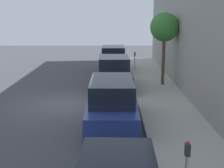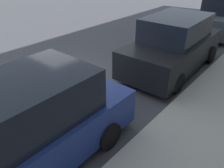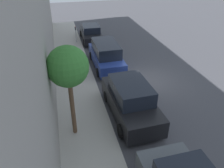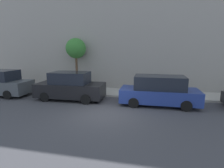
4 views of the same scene
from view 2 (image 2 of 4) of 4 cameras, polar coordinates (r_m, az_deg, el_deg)
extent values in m
plane|color=#424247|center=(7.77, -11.69, 1.01)|extent=(60.00, 60.00, 0.00)
cube|color=#B2ADA3|center=(5.47, 23.17, -14.34)|extent=(2.62, 32.00, 0.15)
cube|color=navy|center=(4.62, -23.07, -14.31)|extent=(1.93, 4.91, 0.84)
cube|color=black|center=(4.11, -25.38, -5.78)|extent=(1.69, 3.11, 0.84)
cylinder|color=black|center=(5.99, -14.12, -5.25)|extent=(0.22, 0.64, 0.64)
cylinder|color=black|center=(4.91, -1.01, -13.33)|extent=(0.22, 0.64, 0.64)
cube|color=black|center=(8.49, 15.66, 8.29)|extent=(2.10, 4.86, 0.96)
cube|color=black|center=(8.23, 16.52, 13.97)|extent=(1.80, 2.65, 0.80)
cylinder|color=black|center=(10.26, 14.48, 9.97)|extent=(0.22, 0.67, 0.67)
cylinder|color=black|center=(9.66, 24.29, 6.98)|extent=(0.22, 0.67, 0.67)
cylinder|color=black|center=(7.87, 4.37, 4.68)|extent=(0.22, 0.67, 0.67)
cylinder|color=black|center=(7.07, 16.56, 0.32)|extent=(0.22, 0.67, 0.67)
cube|color=#4C5156|center=(13.94, 26.79, 14.56)|extent=(2.01, 4.82, 0.96)
cylinder|color=black|center=(15.66, 24.77, 14.99)|extent=(0.22, 0.65, 0.65)
cylinder|color=black|center=(12.90, 20.53, 13.06)|extent=(0.22, 0.65, 0.65)
camera|label=1|loc=(11.32, -121.13, -12.65)|focal=50.00mm
camera|label=3|loc=(16.61, 50.21, 34.90)|focal=35.00mm
camera|label=4|loc=(14.63, -46.44, 20.70)|focal=28.00mm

